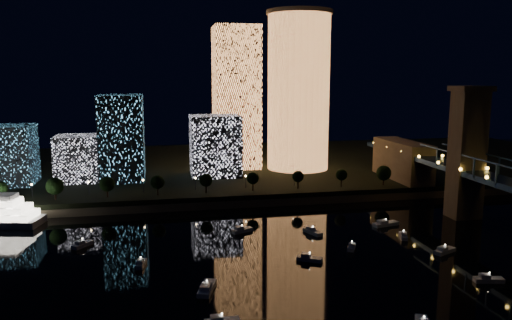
# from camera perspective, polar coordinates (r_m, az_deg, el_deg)

# --- Properties ---
(ground) EXTENTS (520.00, 520.00, 0.00)m
(ground) POSITION_cam_1_polar(r_m,az_deg,el_deg) (137.48, 10.95, -13.53)
(ground) COLOR black
(ground) RESTS_ON ground
(far_bank) EXTENTS (420.00, 160.00, 5.00)m
(far_bank) POSITION_cam_1_polar(r_m,az_deg,el_deg) (285.71, -1.08, -0.72)
(far_bank) COLOR black
(far_bank) RESTS_ON ground
(seawall) EXTENTS (420.00, 6.00, 3.00)m
(seawall) POSITION_cam_1_polar(r_m,az_deg,el_deg) (211.25, 2.62, -4.70)
(seawall) COLOR #6B5E4C
(seawall) RESTS_ON ground
(tower_cylindrical) EXTENTS (34.00, 34.00, 81.47)m
(tower_cylindrical) POSITION_cam_1_polar(r_m,az_deg,el_deg) (263.08, 4.88, 7.86)
(tower_cylindrical) COLOR #F6974E
(tower_cylindrical) RESTS_ON far_bank
(tower_rectangular) EXTENTS (23.38, 23.38, 74.40)m
(tower_rectangular) POSITION_cam_1_polar(r_m,az_deg,el_deg) (266.83, -2.26, 7.13)
(tower_rectangular) COLOR #F6974E
(tower_rectangular) RESTS_ON far_bank
(midrise_blocks) EXTENTS (114.25, 26.06, 39.95)m
(midrise_blocks) POSITION_cam_1_polar(r_m,az_deg,el_deg) (244.34, -15.23, 1.54)
(midrise_blocks) COLOR white
(midrise_blocks) RESTS_ON far_bank
(motorboats) EXTENTS (117.31, 80.41, 2.78)m
(motorboats) POSITION_cam_1_polar(r_m,az_deg,el_deg) (148.51, 5.48, -11.27)
(motorboats) COLOR silver
(motorboats) RESTS_ON ground
(esplanade_trees) EXTENTS (166.11, 6.95, 8.98)m
(esplanade_trees) POSITION_cam_1_polar(r_m,az_deg,el_deg) (209.93, -6.50, -2.33)
(esplanade_trees) COLOR black
(esplanade_trees) RESTS_ON far_bank
(street_lamps) EXTENTS (132.70, 0.70, 5.65)m
(street_lamps) POSITION_cam_1_polar(r_m,az_deg,el_deg) (216.00, -6.94, -2.40)
(street_lamps) COLOR black
(street_lamps) RESTS_ON far_bank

